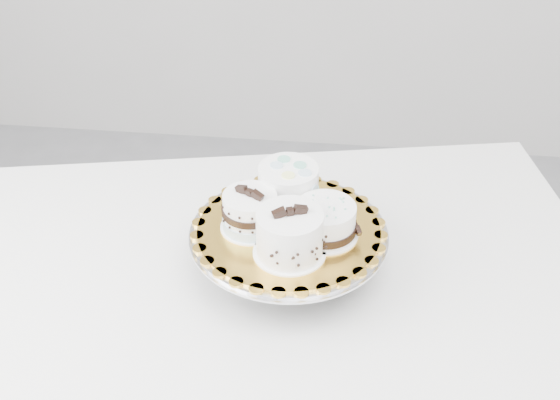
# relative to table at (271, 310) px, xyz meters

# --- Properties ---
(table) EXTENTS (1.33, 1.02, 0.75)m
(table) POSITION_rel_table_xyz_m (0.00, 0.00, 0.00)
(table) COLOR white
(table) RESTS_ON floor
(cake_stand) EXTENTS (0.34, 0.34, 0.09)m
(cake_stand) POSITION_rel_table_xyz_m (0.03, 0.02, 0.14)
(cake_stand) COLOR gray
(cake_stand) RESTS_ON table
(cake_board) EXTENTS (0.39, 0.39, 0.00)m
(cake_board) POSITION_rel_table_xyz_m (0.03, 0.02, 0.17)
(cake_board) COLOR gold
(cake_board) RESTS_ON cake_stand
(cake_swirl) EXTENTS (0.14, 0.14, 0.09)m
(cake_swirl) POSITION_rel_table_xyz_m (0.04, -0.04, 0.21)
(cake_swirl) COLOR white
(cake_swirl) RESTS_ON cake_board
(cake_banded) EXTENTS (0.12, 0.12, 0.08)m
(cake_banded) POSITION_rel_table_xyz_m (-0.04, 0.02, 0.21)
(cake_banded) COLOR white
(cake_banded) RESTS_ON cake_board
(cake_dots) EXTENTS (0.13, 0.13, 0.08)m
(cake_dots) POSITION_rel_table_xyz_m (0.02, 0.09, 0.21)
(cake_dots) COLOR white
(cake_dots) RESTS_ON cake_board
(cake_ribbon) EXTENTS (0.13, 0.13, 0.06)m
(cake_ribbon) POSITION_rel_table_xyz_m (0.09, 0.01, 0.20)
(cake_ribbon) COLOR white
(cake_ribbon) RESTS_ON cake_board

